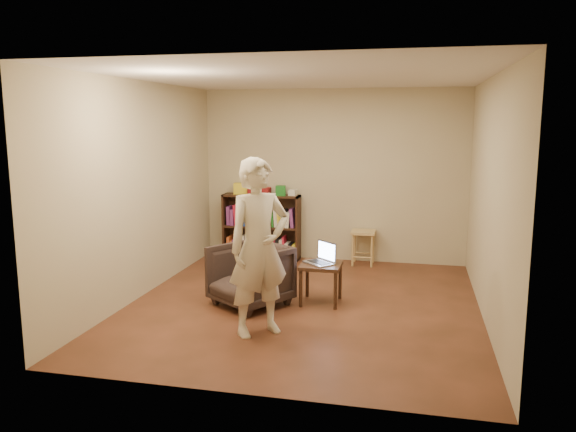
% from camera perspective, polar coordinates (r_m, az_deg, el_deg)
% --- Properties ---
extents(floor, '(4.50, 4.50, 0.00)m').
position_cam_1_polar(floor, '(6.65, 1.57, -8.97)').
color(floor, '#402414').
rests_on(floor, ground).
extents(ceiling, '(4.50, 4.50, 0.00)m').
position_cam_1_polar(ceiling, '(6.32, 1.68, 13.96)').
color(ceiling, silver).
rests_on(ceiling, wall_back).
extents(wall_back, '(4.00, 0.00, 4.00)m').
position_cam_1_polar(wall_back, '(8.56, 4.56, 4.09)').
color(wall_back, '#BAB08C').
rests_on(wall_back, floor).
extents(wall_left, '(0.00, 4.50, 4.50)m').
position_cam_1_polar(wall_left, '(7.02, -14.61, 2.60)').
color(wall_left, '#BAB08C').
rests_on(wall_left, floor).
extents(wall_right, '(0.00, 4.50, 4.50)m').
position_cam_1_polar(wall_right, '(6.29, 19.81, 1.55)').
color(wall_right, '#BAB08C').
rests_on(wall_right, floor).
extents(bookshelf, '(1.20, 0.30, 1.00)m').
position_cam_1_polar(bookshelf, '(8.76, -2.69, -1.46)').
color(bookshelf, black).
rests_on(bookshelf, floor).
extents(box_yellow, '(0.23, 0.19, 0.17)m').
position_cam_1_polar(box_yellow, '(8.76, -4.83, 2.80)').
color(box_yellow, yellow).
rests_on(box_yellow, bookshelf).
extents(red_cloth, '(0.34, 0.26, 0.11)m').
position_cam_1_polar(red_cloth, '(8.66, -2.92, 2.53)').
color(red_cloth, maroon).
rests_on(red_cloth, bookshelf).
extents(box_green, '(0.17, 0.17, 0.15)m').
position_cam_1_polar(box_green, '(8.55, -0.76, 2.59)').
color(box_green, '#1B671F').
rests_on(box_green, bookshelf).
extents(box_white, '(0.13, 0.13, 0.09)m').
position_cam_1_polar(box_white, '(8.55, 0.48, 2.39)').
color(box_white, beige).
rests_on(box_white, bookshelf).
extents(stool, '(0.35, 0.35, 0.51)m').
position_cam_1_polar(stool, '(8.42, 7.65, -2.17)').
color(stool, tan).
rests_on(stool, floor).
extents(armchair, '(1.07, 1.07, 0.71)m').
position_cam_1_polar(armchair, '(6.55, -3.86, -6.03)').
color(armchair, '#302420').
rests_on(armchair, floor).
extents(side_table, '(0.46, 0.46, 0.47)m').
position_cam_1_polar(side_table, '(6.61, 3.37, -5.53)').
color(side_table, black).
rests_on(side_table, floor).
extents(laptop, '(0.41, 0.41, 0.25)m').
position_cam_1_polar(laptop, '(6.60, 3.48, -4.30)').
color(laptop, '#ACABB0').
rests_on(laptop, side_table).
extents(person, '(0.77, 0.75, 1.78)m').
position_cam_1_polar(person, '(5.56, -2.97, -3.20)').
color(person, beige).
rests_on(person, floor).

